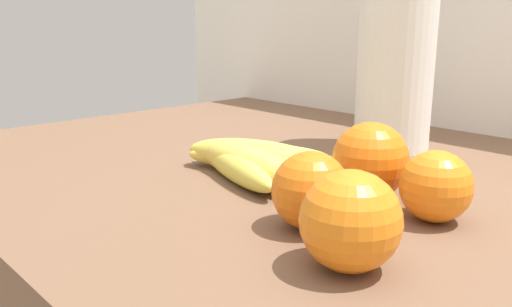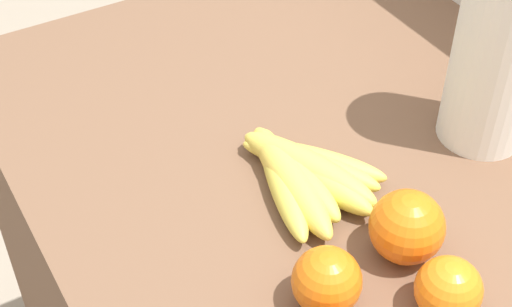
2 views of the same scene
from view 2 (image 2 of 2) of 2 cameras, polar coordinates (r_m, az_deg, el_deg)
name	(u,v)px [view 2 (image 2 of 2)]	position (r m, az deg, el deg)	size (l,w,h in m)	color
banana_bunch	(301,172)	(0.93, 3.32, -1.38)	(0.21, 0.17, 0.04)	#DDCC4C
orange_far_right	(327,281)	(0.80, 5.22, -9.33)	(0.07, 0.07, 0.07)	orange
orange_back_right	(407,227)	(0.85, 11.04, -5.33)	(0.08, 0.08, 0.08)	orange
orange_front	(448,289)	(0.81, 13.97, -9.69)	(0.07, 0.07, 0.07)	orange
paper_towel_roll	(501,42)	(0.97, 17.60, 7.84)	(0.11, 0.11, 0.31)	white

